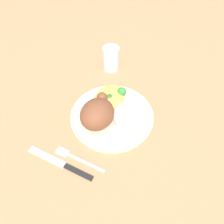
# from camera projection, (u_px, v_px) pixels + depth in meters

# --- Properties ---
(ground_plane) EXTENTS (2.00, 2.00, 0.00)m
(ground_plane) POSITION_uv_depth(u_px,v_px,m) (112.00, 117.00, 0.61)
(ground_plane) COLOR #A67D53
(plate) EXTENTS (0.25, 0.25, 0.01)m
(plate) POSITION_uv_depth(u_px,v_px,m) (112.00, 116.00, 0.61)
(plate) COLOR beige
(plate) RESTS_ON ground_plane
(roasted_chicken) EXTENTS (0.11, 0.09, 0.08)m
(roasted_chicken) POSITION_uv_depth(u_px,v_px,m) (97.00, 113.00, 0.55)
(roasted_chicken) COLOR brown
(roasted_chicken) RESTS_ON plate
(rice_pile) EXTENTS (0.09, 0.09, 0.04)m
(rice_pile) POSITION_uv_depth(u_px,v_px,m) (129.00, 115.00, 0.58)
(rice_pile) COLOR white
(rice_pile) RESTS_ON plate
(mac_cheese_with_broccoli) EXTENTS (0.11, 0.08, 0.04)m
(mac_cheese_with_broccoli) POSITION_uv_depth(u_px,v_px,m) (109.00, 98.00, 0.62)
(mac_cheese_with_broccoli) COLOR #E2C44E
(mac_cheese_with_broccoli) RESTS_ON plate
(fork) EXTENTS (0.03, 0.14, 0.01)m
(fork) POSITION_uv_depth(u_px,v_px,m) (77.00, 158.00, 0.53)
(fork) COLOR #B2B2B7
(fork) RESTS_ON ground_plane
(knife) EXTENTS (0.03, 0.19, 0.01)m
(knife) POSITION_uv_depth(u_px,v_px,m) (65.00, 165.00, 0.52)
(knife) COLOR black
(knife) RESTS_ON ground_plane
(water_glass) EXTENTS (0.06, 0.06, 0.08)m
(water_glass) POSITION_uv_depth(u_px,v_px,m) (111.00, 59.00, 0.72)
(water_glass) COLOR silver
(water_glass) RESTS_ON ground_plane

